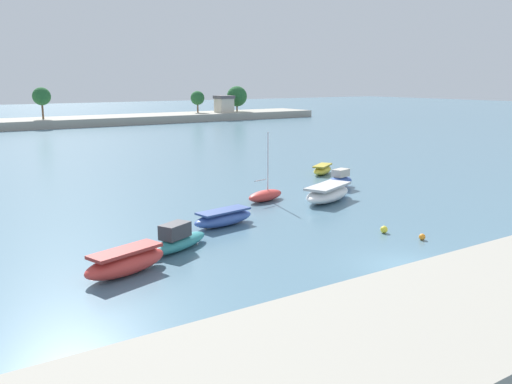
{
  "coord_description": "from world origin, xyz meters",
  "views": [
    {
      "loc": [
        -20.1,
        -17.03,
        8.96
      ],
      "look_at": [
        1.04,
        14.56,
        1.08
      ],
      "focal_mm": 38.16,
      "sensor_mm": 36.0,
      "label": 1
    }
  ],
  "objects_px": {
    "moored_boat_2": "(223,218)",
    "mooring_buoy_0": "(384,229)",
    "moored_boat_1": "(178,240)",
    "moored_boat_4": "(328,194)",
    "mooring_buoy_1": "(422,237)",
    "moored_boat_6": "(322,170)",
    "moored_boat_3": "(265,195)",
    "moored_boat_0": "(126,262)",
    "moored_boat_5": "(338,182)"
  },
  "relations": [
    {
      "from": "moored_boat_1",
      "to": "moored_boat_2",
      "type": "relative_size",
      "value": 0.98
    },
    {
      "from": "moored_boat_1",
      "to": "moored_boat_2",
      "type": "distance_m",
      "value": 5.4
    },
    {
      "from": "moored_boat_4",
      "to": "moored_boat_6",
      "type": "distance_m",
      "value": 12.0
    },
    {
      "from": "moored_boat_0",
      "to": "moored_boat_1",
      "type": "height_order",
      "value": "moored_boat_1"
    },
    {
      "from": "moored_boat_1",
      "to": "moored_boat_5",
      "type": "distance_m",
      "value": 19.96
    },
    {
      "from": "moored_boat_3",
      "to": "moored_boat_4",
      "type": "distance_m",
      "value": 4.67
    },
    {
      "from": "mooring_buoy_1",
      "to": "moored_boat_0",
      "type": "bearing_deg",
      "value": 165.9
    },
    {
      "from": "moored_boat_6",
      "to": "moored_boat_4",
      "type": "bearing_deg",
      "value": -160.79
    },
    {
      "from": "moored_boat_4",
      "to": "moored_boat_5",
      "type": "xyz_separation_m",
      "value": [
        3.89,
        3.18,
        0.01
      ]
    },
    {
      "from": "moored_boat_3",
      "to": "mooring_buoy_0",
      "type": "xyz_separation_m",
      "value": [
        0.88,
        -11.12,
        -0.22
      ]
    },
    {
      "from": "mooring_buoy_0",
      "to": "moored_boat_6",
      "type": "bearing_deg",
      "value": 59.59
    },
    {
      "from": "moored_boat_4",
      "to": "mooring_buoy_1",
      "type": "distance_m",
      "value": 10.83
    },
    {
      "from": "moored_boat_3",
      "to": "mooring_buoy_1",
      "type": "relative_size",
      "value": 14.08
    },
    {
      "from": "moored_boat_6",
      "to": "moored_boat_5",
      "type": "bearing_deg",
      "value": -152.45
    },
    {
      "from": "moored_boat_2",
      "to": "moored_boat_6",
      "type": "bearing_deg",
      "value": 23.19
    },
    {
      "from": "moored_boat_1",
      "to": "moored_boat_4",
      "type": "xyz_separation_m",
      "value": [
        14.53,
        4.52,
        0.06
      ]
    },
    {
      "from": "moored_boat_5",
      "to": "mooring_buoy_1",
      "type": "relative_size",
      "value": 11.53
    },
    {
      "from": "moored_boat_1",
      "to": "moored_boat_4",
      "type": "bearing_deg",
      "value": -7.87
    },
    {
      "from": "moored_boat_3",
      "to": "mooring_buoy_0",
      "type": "relative_size",
      "value": 11.79
    },
    {
      "from": "mooring_buoy_1",
      "to": "moored_boat_6",
      "type": "bearing_deg",
      "value": 64.13
    },
    {
      "from": "moored_boat_2",
      "to": "moored_boat_3",
      "type": "xyz_separation_m",
      "value": [
        6.19,
        4.33,
        -0.04
      ]
    },
    {
      "from": "moored_boat_4",
      "to": "mooring_buoy_1",
      "type": "bearing_deg",
      "value": -124.24
    },
    {
      "from": "moored_boat_2",
      "to": "moored_boat_3",
      "type": "bearing_deg",
      "value": 26.09
    },
    {
      "from": "moored_boat_4",
      "to": "moored_boat_5",
      "type": "relative_size",
      "value": 1.4
    },
    {
      "from": "moored_boat_0",
      "to": "moored_boat_4",
      "type": "height_order",
      "value": "moored_boat_4"
    },
    {
      "from": "moored_boat_3",
      "to": "moored_boat_5",
      "type": "bearing_deg",
      "value": -10.37
    },
    {
      "from": "moored_boat_5",
      "to": "moored_boat_3",
      "type": "bearing_deg",
      "value": 168.36
    },
    {
      "from": "moored_boat_2",
      "to": "moored_boat_4",
      "type": "height_order",
      "value": "moored_boat_4"
    },
    {
      "from": "moored_boat_0",
      "to": "moored_boat_1",
      "type": "distance_m",
      "value": 4.2
    },
    {
      "from": "moored_boat_0",
      "to": "moored_boat_1",
      "type": "bearing_deg",
      "value": 12.34
    },
    {
      "from": "moored_boat_1",
      "to": "mooring_buoy_1",
      "type": "height_order",
      "value": "moored_boat_1"
    },
    {
      "from": "moored_boat_5",
      "to": "moored_boat_6",
      "type": "xyz_separation_m",
      "value": [
        3.62,
        6.17,
        -0.17
      ]
    },
    {
      "from": "moored_boat_3",
      "to": "moored_boat_2",
      "type": "bearing_deg",
      "value": -158.8
    },
    {
      "from": "moored_boat_4",
      "to": "moored_boat_6",
      "type": "bearing_deg",
      "value": 28.57
    },
    {
      "from": "moored_boat_2",
      "to": "moored_boat_5",
      "type": "xyz_separation_m",
      "value": [
        13.87,
        4.78,
        0.13
      ]
    },
    {
      "from": "moored_boat_4",
      "to": "moored_boat_0",
      "type": "bearing_deg",
      "value": 177.2
    },
    {
      "from": "moored_boat_2",
      "to": "mooring_buoy_0",
      "type": "distance_m",
      "value": 9.81
    },
    {
      "from": "moored_boat_2",
      "to": "mooring_buoy_0",
      "type": "height_order",
      "value": "moored_boat_2"
    },
    {
      "from": "moored_boat_2",
      "to": "moored_boat_4",
      "type": "relative_size",
      "value": 0.77
    },
    {
      "from": "moored_boat_4",
      "to": "mooring_buoy_1",
      "type": "xyz_separation_m",
      "value": [
        -2.17,
        -10.6,
        -0.42
      ]
    },
    {
      "from": "moored_boat_1",
      "to": "mooring_buoy_0",
      "type": "relative_size",
      "value": 10.2
    },
    {
      "from": "moored_boat_1",
      "to": "moored_boat_2",
      "type": "height_order",
      "value": "moored_boat_1"
    },
    {
      "from": "mooring_buoy_1",
      "to": "moored_boat_2",
      "type": "bearing_deg",
      "value": 130.97
    },
    {
      "from": "moored_boat_6",
      "to": "moored_boat_2",
      "type": "bearing_deg",
      "value": -179.98
    },
    {
      "from": "moored_boat_2",
      "to": "mooring_buoy_1",
      "type": "relative_size",
      "value": 12.45
    },
    {
      "from": "mooring_buoy_0",
      "to": "mooring_buoy_1",
      "type": "height_order",
      "value": "mooring_buoy_0"
    },
    {
      "from": "moored_boat_4",
      "to": "mooring_buoy_1",
      "type": "relative_size",
      "value": 16.09
    },
    {
      "from": "moored_boat_0",
      "to": "moored_boat_3",
      "type": "xyz_separation_m",
      "value": [
        14.4,
        9.3,
        -0.15
      ]
    },
    {
      "from": "moored_boat_2",
      "to": "mooring_buoy_1",
      "type": "xyz_separation_m",
      "value": [
        7.81,
        -9.0,
        -0.3
      ]
    },
    {
      "from": "moored_boat_3",
      "to": "mooring_buoy_0",
      "type": "distance_m",
      "value": 11.15
    }
  ]
}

